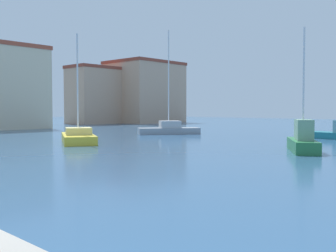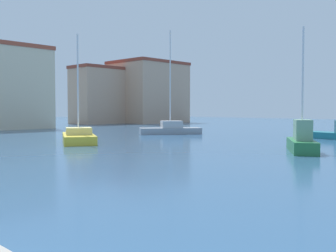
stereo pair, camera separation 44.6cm
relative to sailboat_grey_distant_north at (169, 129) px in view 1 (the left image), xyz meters
name	(u,v)px [view 1 (the left image)]	position (x,y,z in m)	size (l,w,h in m)	color
water	(43,143)	(-13.71, -0.23, -0.52)	(160.00, 160.00, 0.00)	#2D5175
sailboat_grey_distant_north	(169,129)	(0.00, 0.00, 0.00)	(6.00, 5.18, 10.09)	gray
sailboat_green_far_right	(303,140)	(-6.54, -16.53, 0.16)	(4.54, 3.50, 7.16)	#28703D
sailboat_yellow_center_channel	(78,137)	(-11.77, -1.80, -0.09)	(5.05, 6.50, 7.94)	gold
yacht_club	(107,95)	(13.85, 27.11, 4.21)	(13.54, 5.66, 9.45)	tan
harbor_office	(145,92)	(20.62, 24.89, 4.88)	(11.83, 9.93, 10.78)	tan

